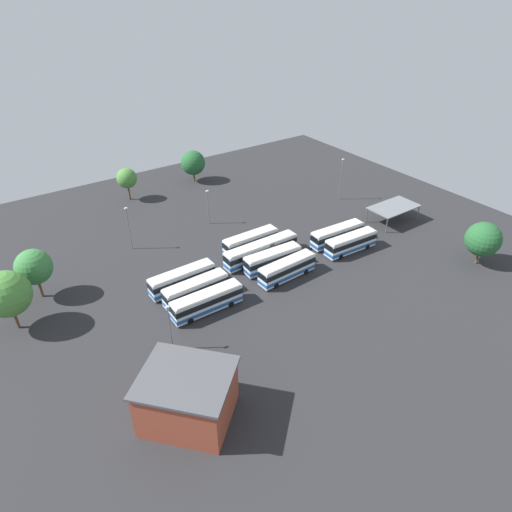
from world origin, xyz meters
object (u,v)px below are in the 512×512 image
at_px(tree_north_edge, 193,163).
at_px(tree_west_edge, 34,267).
at_px(bus_row0_slot2, 337,235).
at_px(bus_row1_slot0, 251,242).
at_px(bus_row1_slot2, 273,259).
at_px(bus_row1_slot1, 261,250).
at_px(maintenance_shelter, 394,207).
at_px(bus_row2_slot3, 207,302).
at_px(bus_row0_slot3, 351,243).
at_px(tree_northeast, 483,239).
at_px(tree_northwest, 127,178).
at_px(lamp_post_near_entrance, 129,227).
at_px(bus_row2_slot1, 182,279).
at_px(tree_east_edge, 7,294).
at_px(lamp_post_mid_lot, 208,206).
at_px(bus_row2_slot2, 196,290).
at_px(depot_building, 187,397).
at_px(bus_row1_slot3, 287,269).
at_px(lamp_post_far_corner, 170,326).
at_px(lamp_post_by_building, 341,178).

xyz_separation_m(tree_north_edge, tree_west_edge, (42.90, 28.01, 0.89)).
distance_m(bus_row0_slot2, tree_west_edge, 53.20).
bearing_deg(bus_row1_slot0, bus_row1_slot2, 87.57).
xyz_separation_m(bus_row1_slot1, maintenance_shelter, (-31.26, 3.68, 1.40)).
bearing_deg(bus_row2_slot3, bus_row1_slot1, -154.60).
relative_size(bus_row0_slot3, tree_northeast, 1.33).
distance_m(maintenance_shelter, tree_northwest, 58.85).
relative_size(bus_row1_slot2, lamp_post_near_entrance, 1.26).
bearing_deg(bus_row2_slot3, tree_northeast, 160.95).
bearing_deg(bus_row2_slot1, tree_northwest, -98.76).
distance_m(bus_row0_slot3, bus_row2_slot3, 30.77).
distance_m(tree_east_edge, tree_west_edge, 7.61).
relative_size(lamp_post_mid_lot, tree_west_edge, 0.87).
bearing_deg(tree_west_edge, bus_row2_slot2, 143.39).
distance_m(bus_row2_slot1, tree_east_edge, 25.31).
distance_m(bus_row1_slot1, depot_building, 35.52).
relative_size(bus_row0_slot2, lamp_post_near_entrance, 1.32).
bearing_deg(tree_east_edge, bus_row1_slot1, 172.48).
bearing_deg(bus_row2_slot2, bus_row1_slot3, 166.72).
distance_m(bus_row1_slot2, tree_north_edge, 43.55).
bearing_deg(lamp_post_mid_lot, maintenance_shelter, 146.70).
bearing_deg(tree_northwest, tree_east_edge, 47.40).
height_order(bus_row1_slot0, lamp_post_near_entrance, lamp_post_near_entrance).
relative_size(bus_row1_slot2, depot_building, 0.80).
distance_m(bus_row1_slot3, maintenance_shelter, 31.37).
xyz_separation_m(maintenance_shelter, lamp_post_far_corner, (54.87, 8.10, 0.92)).
bearing_deg(tree_north_edge, lamp_post_by_building, 127.84).
relative_size(bus_row1_slot0, bus_row1_slot1, 0.75).
bearing_deg(maintenance_shelter, bus_row0_slot2, -0.08).
distance_m(lamp_post_by_building, tree_west_edge, 65.24).
relative_size(bus_row1_slot2, bus_row2_slot2, 1.00).
distance_m(bus_row2_slot3, lamp_post_by_building, 48.70).
distance_m(bus_row1_slot0, bus_row2_slot2, 17.33).
xyz_separation_m(bus_row2_slot3, tree_northeast, (-46.50, 16.06, 3.16)).
bearing_deg(tree_east_edge, lamp_post_mid_lot, -162.84).
bearing_deg(bus_row2_slot1, bus_row2_slot3, 93.06).
relative_size(bus_row0_slot3, tree_west_edge, 1.26).
relative_size(bus_row2_slot2, tree_northeast, 1.34).
xyz_separation_m(lamp_post_mid_lot, tree_north_edge, (-8.28, -21.81, 0.68)).
height_order(bus_row0_slot3, lamp_post_by_building, lamp_post_by_building).
relative_size(bus_row1_slot0, bus_row1_slot3, 1.01).
relative_size(bus_row0_slot3, bus_row1_slot2, 1.00).
relative_size(depot_building, maintenance_shelter, 1.32).
bearing_deg(bus_row1_slot0, tree_west_edge, -11.90).
bearing_deg(maintenance_shelter, tree_east_edge, -7.17).
bearing_deg(lamp_post_by_building, bus_row2_slot2, 17.47).
height_order(tree_east_edge, tree_west_edge, tree_east_edge).
xyz_separation_m(bus_row1_slot3, maintenance_shelter, (-31.12, -3.68, 1.40)).
bearing_deg(maintenance_shelter, lamp_post_near_entrance, -22.80).
height_order(bus_row2_slot2, lamp_post_far_corner, lamp_post_far_corner).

